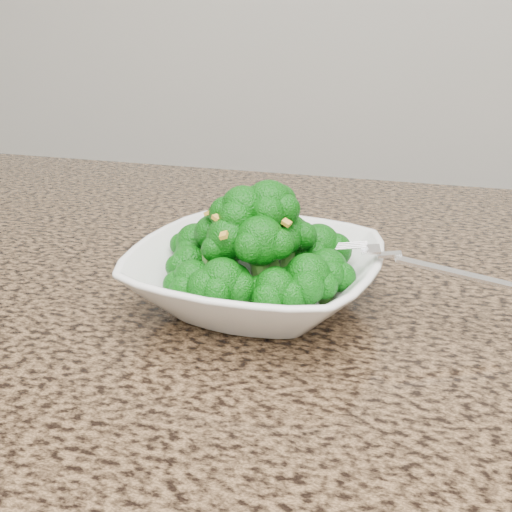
% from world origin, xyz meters
% --- Properties ---
extents(granite_counter, '(1.64, 1.04, 0.03)m').
position_xyz_m(granite_counter, '(0.00, 0.30, 0.89)').
color(granite_counter, brown).
rests_on(granite_counter, cabinet).
extents(bowl, '(0.25, 0.25, 0.06)m').
position_xyz_m(bowl, '(-0.01, 0.31, 0.93)').
color(bowl, white).
rests_on(bowl, granite_counter).
extents(broccoli_pile, '(0.20, 0.20, 0.08)m').
position_xyz_m(broccoli_pile, '(-0.01, 0.31, 1.00)').
color(broccoli_pile, '#0B660B').
rests_on(broccoli_pile, bowl).
extents(garlic_topping, '(0.12, 0.12, 0.01)m').
position_xyz_m(garlic_topping, '(-0.01, 0.31, 1.04)').
color(garlic_topping, gold).
rests_on(garlic_topping, broccoli_pile).
extents(fork, '(0.17, 0.06, 0.01)m').
position_xyz_m(fork, '(0.12, 0.32, 0.96)').
color(fork, silver).
rests_on(fork, bowl).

